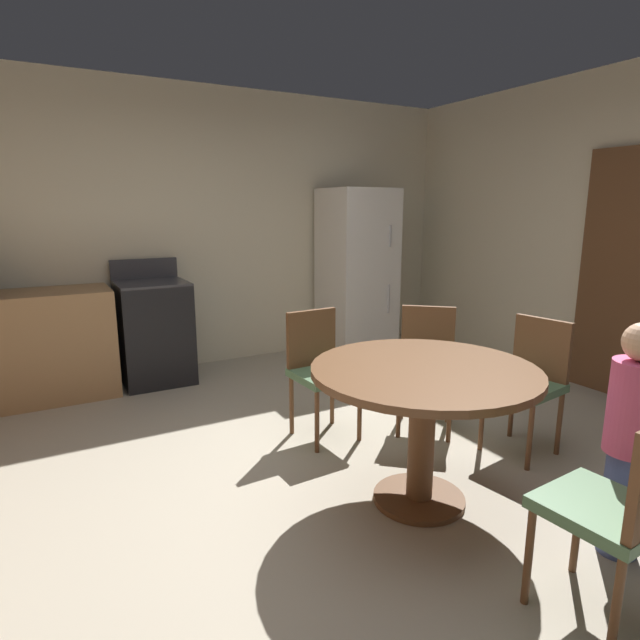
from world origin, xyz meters
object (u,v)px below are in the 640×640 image
object	(u,v)px
oven_range	(154,331)
person_child	(631,436)
chair_north	(320,365)
refrigerator	(357,273)
chair_east	(530,377)
dining_table	(423,396)
chair_northeast	(427,360)
chair_south	(621,505)

from	to	relation	value
oven_range	person_child	size ratio (longest dim) A/B	1.01
chair_north	person_child	distance (m)	1.89
oven_range	refrigerator	world-z (taller)	refrigerator
chair_east	person_child	bearing A→B (deg)	54.01
chair_north	person_child	bearing A→B (deg)	14.81
chair_north	chair_east	xyz separation A→B (m)	(1.06, -0.87, 0.00)
dining_table	oven_range	bearing A→B (deg)	106.42
refrigerator	chair_northeast	size ratio (longest dim) A/B	2.02
oven_range	chair_northeast	size ratio (longest dim) A/B	1.26
refrigerator	chair_north	bearing A→B (deg)	-129.52
chair_northeast	oven_range	bearing A→B (deg)	-101.61
chair_north	dining_table	bearing A→B (deg)	0.00
chair_east	chair_northeast	world-z (taller)	same
oven_range	chair_east	size ratio (longest dim) A/B	1.26
refrigerator	dining_table	distance (m)	3.02
chair_north	chair_northeast	distance (m)	0.77
chair_northeast	chair_north	bearing A→B (deg)	-67.75
person_child	chair_east	bearing A→B (deg)	-61.44
refrigerator	chair_south	xyz separation A→B (m)	(-1.25, -3.71, -0.38)
dining_table	chair_south	distance (m)	1.02
chair_north	chair_northeast	xyz separation A→B (m)	(0.73, -0.26, 0.00)
refrigerator	chair_south	distance (m)	3.93
refrigerator	dining_table	bearing A→B (deg)	-116.29
refrigerator	person_child	world-z (taller)	refrigerator
chair_north	chair_northeast	world-z (taller)	same
oven_range	refrigerator	xyz separation A→B (m)	(2.14, -0.05, 0.41)
chair_south	person_child	world-z (taller)	person_child
oven_range	chair_south	world-z (taller)	oven_range
chair_east	chair_south	world-z (taller)	same
person_child	chair_south	bearing A→B (deg)	84.13
chair_northeast	person_child	xyz separation A→B (m)	(-0.15, -1.54, 0.08)
refrigerator	chair_east	size ratio (longest dim) A/B	2.02
chair_east	dining_table	bearing A→B (deg)	-0.00
oven_range	chair_north	bearing A→B (deg)	-66.34
chair_south	refrigerator	bearing A→B (deg)	-23.02
person_child	refrigerator	bearing A→B (deg)	-46.93
chair_east	chair_northeast	xyz separation A→B (m)	(-0.33, 0.61, 0.00)
chair_north	chair_east	world-z (taller)	same
dining_table	chair_north	xyz separation A→B (m)	(-0.05, 1.02, -0.10)
oven_range	person_child	xyz separation A→B (m)	(1.33, -3.53, 0.11)
dining_table	chair_north	bearing A→B (deg)	92.92
chair_north	person_child	world-z (taller)	person_child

